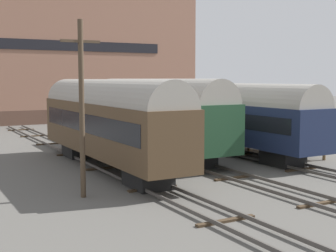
{
  "coord_description": "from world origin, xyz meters",
  "views": [
    {
      "loc": [
        -15.23,
        -22.87,
        5.37
      ],
      "look_at": [
        0.0,
        4.4,
        2.2
      ],
      "focal_mm": 50.0,
      "sensor_mm": 36.0,
      "label": 1
    }
  ],
  "objects_px": {
    "train_car_green": "(155,112)",
    "utility_pole": "(82,106)",
    "train_car_navy": "(231,114)",
    "person_worker": "(178,157)",
    "train_car_brown": "(107,118)",
    "bench": "(283,134)"
  },
  "relations": [
    {
      "from": "train_car_green",
      "to": "utility_pole",
      "type": "relative_size",
      "value": 2.06
    },
    {
      "from": "train_car_navy",
      "to": "person_worker",
      "type": "relative_size",
      "value": 9.08
    },
    {
      "from": "train_car_brown",
      "to": "person_worker",
      "type": "bearing_deg",
      "value": -56.21
    },
    {
      "from": "train_car_brown",
      "to": "person_worker",
      "type": "height_order",
      "value": "train_car_brown"
    },
    {
      "from": "train_car_brown",
      "to": "utility_pole",
      "type": "distance_m",
      "value": 6.65
    },
    {
      "from": "train_car_brown",
      "to": "bench",
      "type": "bearing_deg",
      "value": -4.94
    },
    {
      "from": "bench",
      "to": "person_worker",
      "type": "distance_m",
      "value": 10.57
    },
    {
      "from": "train_car_navy",
      "to": "bench",
      "type": "height_order",
      "value": "train_car_navy"
    },
    {
      "from": "train_car_navy",
      "to": "person_worker",
      "type": "distance_m",
      "value": 9.19
    },
    {
      "from": "utility_pole",
      "to": "bench",
      "type": "bearing_deg",
      "value": 15.41
    },
    {
      "from": "bench",
      "to": "utility_pole",
      "type": "relative_size",
      "value": 0.18
    },
    {
      "from": "utility_pole",
      "to": "person_worker",
      "type": "bearing_deg",
      "value": 15.89
    },
    {
      "from": "train_car_brown",
      "to": "bench",
      "type": "height_order",
      "value": "train_car_brown"
    },
    {
      "from": "train_car_brown",
      "to": "utility_pole",
      "type": "bearing_deg",
      "value": -121.72
    },
    {
      "from": "person_worker",
      "to": "utility_pole",
      "type": "relative_size",
      "value": 0.23
    },
    {
      "from": "bench",
      "to": "utility_pole",
      "type": "height_order",
      "value": "utility_pole"
    },
    {
      "from": "bench",
      "to": "person_worker",
      "type": "bearing_deg",
      "value": -164.88
    },
    {
      "from": "train_car_brown",
      "to": "bench",
      "type": "xyz_separation_m",
      "value": [
        12.78,
        -1.11,
        -1.54
      ]
    },
    {
      "from": "train_car_brown",
      "to": "bench",
      "type": "relative_size",
      "value": 11.6
    },
    {
      "from": "person_worker",
      "to": "train_car_brown",
      "type": "bearing_deg",
      "value": 123.79
    },
    {
      "from": "person_worker",
      "to": "utility_pole",
      "type": "distance_m",
      "value": 6.97
    },
    {
      "from": "train_car_navy",
      "to": "person_worker",
      "type": "height_order",
      "value": "train_car_navy"
    }
  ]
}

